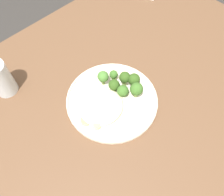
% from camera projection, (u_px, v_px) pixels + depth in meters
% --- Properties ---
extents(ground, '(6.00, 6.00, 0.00)m').
position_uv_depth(ground, '(113.00, 167.00, 1.35)').
color(ground, '#2D2B28').
extents(wooden_dining_table, '(1.40, 1.00, 0.74)m').
position_uv_depth(wooden_dining_table, '(114.00, 116.00, 0.78)').
color(wooden_dining_table, brown).
rests_on(wooden_dining_table, ground).
extents(dinner_plate, '(0.29, 0.29, 0.02)m').
position_uv_depth(dinner_plate, '(112.00, 100.00, 0.72)').
color(dinner_plate, beige).
rests_on(dinner_plate, wooden_dining_table).
extents(noodle_bed, '(0.14, 0.13, 0.03)m').
position_uv_depth(noodle_bed, '(101.00, 106.00, 0.68)').
color(noodle_bed, beige).
rests_on(noodle_bed, dinner_plate).
extents(seared_scallop_half_hidden, '(0.03, 0.03, 0.01)m').
position_uv_depth(seared_scallop_half_hidden, '(102.00, 111.00, 0.68)').
color(seared_scallop_half_hidden, '#E5C689').
rests_on(seared_scallop_half_hidden, dinner_plate).
extents(seared_scallop_left_edge, '(0.02, 0.02, 0.02)m').
position_uv_depth(seared_scallop_left_edge, '(90.00, 111.00, 0.68)').
color(seared_scallop_left_edge, '#E5C689').
rests_on(seared_scallop_left_edge, dinner_plate).
extents(seared_scallop_tiny_bay, '(0.02, 0.02, 0.02)m').
position_uv_depth(seared_scallop_tiny_bay, '(97.00, 125.00, 0.65)').
color(seared_scallop_tiny_bay, beige).
rests_on(seared_scallop_tiny_bay, dinner_plate).
extents(seared_scallop_tilted_round, '(0.03, 0.03, 0.02)m').
position_uv_depth(seared_scallop_tilted_round, '(90.00, 99.00, 0.70)').
color(seared_scallop_tilted_round, '#DBB77A').
rests_on(seared_scallop_tilted_round, dinner_plate).
extents(seared_scallop_front_small, '(0.03, 0.03, 0.01)m').
position_uv_depth(seared_scallop_front_small, '(113.00, 103.00, 0.70)').
color(seared_scallop_front_small, '#DBB77A').
rests_on(seared_scallop_front_small, dinner_plate).
extents(seared_scallop_rear_pale, '(0.03, 0.03, 0.01)m').
position_uv_depth(seared_scallop_rear_pale, '(96.00, 95.00, 0.71)').
color(seared_scallop_rear_pale, '#E5C689').
rests_on(seared_scallop_rear_pale, dinner_plate).
extents(seared_scallop_on_noodles, '(0.03, 0.03, 0.01)m').
position_uv_depth(seared_scallop_on_noodles, '(86.00, 120.00, 0.67)').
color(seared_scallop_on_noodles, '#E5C689').
rests_on(seared_scallop_on_noodles, dinner_plate).
extents(broccoli_floret_left_leaning, '(0.03, 0.03, 0.04)m').
position_uv_depth(broccoli_floret_left_leaning, '(114.00, 75.00, 0.74)').
color(broccoli_floret_left_leaning, '#7A994C').
rests_on(broccoli_floret_left_leaning, dinner_plate).
extents(broccoli_floret_front_edge, '(0.04, 0.04, 0.05)m').
position_uv_depth(broccoli_floret_front_edge, '(114.00, 85.00, 0.71)').
color(broccoli_floret_front_edge, '#89A356').
rests_on(broccoli_floret_front_edge, dinner_plate).
extents(broccoli_floret_tall_stalk, '(0.04, 0.04, 0.06)m').
position_uv_depth(broccoli_floret_tall_stalk, '(125.00, 78.00, 0.71)').
color(broccoli_floret_tall_stalk, '#89A356').
rests_on(broccoli_floret_tall_stalk, dinner_plate).
extents(broccoli_floret_rear_charred, '(0.04, 0.04, 0.06)m').
position_uv_depth(broccoli_floret_rear_charred, '(135.00, 80.00, 0.71)').
color(broccoli_floret_rear_charred, '#7A994C').
rests_on(broccoli_floret_rear_charred, dinner_plate).
extents(broccoli_floret_center_pile, '(0.04, 0.04, 0.06)m').
position_uv_depth(broccoli_floret_center_pile, '(136.00, 89.00, 0.69)').
color(broccoli_floret_center_pile, '#89A356').
rests_on(broccoli_floret_center_pile, dinner_plate).
extents(broccoli_floret_right_tilted, '(0.04, 0.04, 0.05)m').
position_uv_depth(broccoli_floret_right_tilted, '(124.00, 92.00, 0.70)').
color(broccoli_floret_right_tilted, '#89A356').
rests_on(broccoli_floret_right_tilted, dinner_plate).
extents(broccoli_floret_beside_noodles, '(0.04, 0.04, 0.06)m').
position_uv_depth(broccoli_floret_beside_noodles, '(103.00, 77.00, 0.72)').
color(broccoli_floret_beside_noodles, '#7A994C').
rests_on(broccoli_floret_beside_noodles, dinner_plate).
extents(onion_sliver_short_strip, '(0.03, 0.05, 0.00)m').
position_uv_depth(onion_sliver_short_strip, '(120.00, 97.00, 0.72)').
color(onion_sliver_short_strip, silver).
rests_on(onion_sliver_short_strip, dinner_plate).
extents(onion_sliver_pale_crescent, '(0.04, 0.03, 0.00)m').
position_uv_depth(onion_sliver_pale_crescent, '(116.00, 72.00, 0.77)').
color(onion_sliver_pale_crescent, silver).
rests_on(onion_sliver_pale_crescent, dinner_plate).
extents(onion_sliver_long_sliver, '(0.03, 0.06, 0.00)m').
position_uv_depth(onion_sliver_long_sliver, '(122.00, 82.00, 0.75)').
color(onion_sliver_long_sliver, silver).
rests_on(onion_sliver_long_sliver, dinner_plate).
extents(water_glass, '(0.07, 0.07, 0.12)m').
position_uv_depth(water_glass, '(1.00, 80.00, 0.70)').
color(water_glass, silver).
rests_on(water_glass, wooden_dining_table).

